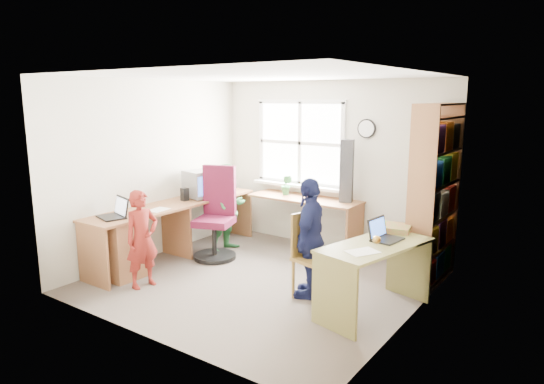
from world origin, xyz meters
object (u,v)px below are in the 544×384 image
(bookshelf, at_px, (434,199))
(potted_plant, at_px, (287,185))
(wooden_chair, at_px, (312,252))
(person_red, at_px, (142,239))
(crt_monitor, at_px, (200,184))
(cd_tower, at_px, (347,171))
(laptop_right, at_px, (383,235))
(right_desk, at_px, (375,263))
(laptop_left, at_px, (115,213))
(person_navy, at_px, (310,238))
(l_desk, at_px, (165,233))
(person_green, at_px, (229,208))

(bookshelf, xyz_separation_m, potted_plant, (-2.22, 0.25, -0.10))
(bookshelf, xyz_separation_m, wooden_chair, (-0.93, -1.22, -0.49))
(wooden_chair, xyz_separation_m, person_red, (-1.74, -0.86, 0.06))
(crt_monitor, xyz_separation_m, cd_tower, (1.83, 0.95, 0.23))
(bookshelf, distance_m, crt_monitor, 3.19)
(crt_monitor, bearing_deg, wooden_chair, -2.14)
(laptop_right, height_order, potted_plant, potted_plant)
(crt_monitor, relative_size, laptop_right, 1.32)
(bookshelf, height_order, wooden_chair, bookshelf)
(crt_monitor, distance_m, cd_tower, 2.08)
(right_desk, relative_size, laptop_left, 3.28)
(cd_tower, bearing_deg, laptop_right, -68.40)
(laptop_left, height_order, laptop_right, laptop_left)
(wooden_chair, xyz_separation_m, person_navy, (-0.03, 0.02, 0.15))
(l_desk, distance_m, person_red, 0.68)
(person_red, height_order, person_navy, person_navy)
(l_desk, xyz_separation_m, bookshelf, (2.96, 1.47, 0.55))
(person_red, height_order, person_green, person_green)
(laptop_left, height_order, cd_tower, cd_tower)
(l_desk, distance_m, person_navy, 2.03)
(laptop_right, height_order, person_navy, person_navy)
(potted_plant, bearing_deg, person_green, -126.42)
(crt_monitor, xyz_separation_m, laptop_right, (2.92, -0.38, -0.17))
(wooden_chair, bearing_deg, person_red, -141.01)
(laptop_right, relative_size, cd_tower, 0.41)
(person_red, bearing_deg, laptop_left, 95.75)
(potted_plant, bearing_deg, cd_tower, 4.61)
(l_desk, relative_size, bookshelf, 1.40)
(l_desk, xyz_separation_m, laptop_left, (-0.20, -0.58, 0.35))
(laptop_left, xyz_separation_m, person_red, (0.49, -0.03, -0.24))
(laptop_left, bearing_deg, person_red, 12.74)
(l_desk, height_order, right_desk, l_desk)
(right_desk, bearing_deg, wooden_chair, -164.95)
(cd_tower, bearing_deg, potted_plant, 166.93)
(crt_monitor, bearing_deg, potted_plant, 56.97)
(crt_monitor, height_order, laptop_left, crt_monitor)
(laptop_right, height_order, cd_tower, cd_tower)
(crt_monitor, xyz_separation_m, laptop_left, (-0.04, -1.42, -0.14))
(right_desk, relative_size, wooden_chair, 1.44)
(crt_monitor, bearing_deg, laptop_left, -78.68)
(l_desk, xyz_separation_m, potted_plant, (0.74, 1.72, 0.44))
(right_desk, height_order, person_navy, person_navy)
(wooden_chair, distance_m, cd_tower, 1.72)
(potted_plant, distance_m, person_navy, 1.93)
(wooden_chair, height_order, crt_monitor, crt_monitor)
(wooden_chair, distance_m, person_green, 1.97)
(bookshelf, distance_m, cd_tower, 1.34)
(right_desk, bearing_deg, bookshelf, 93.92)
(wooden_chair, bearing_deg, cd_tower, 116.18)
(cd_tower, height_order, person_red, cd_tower)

